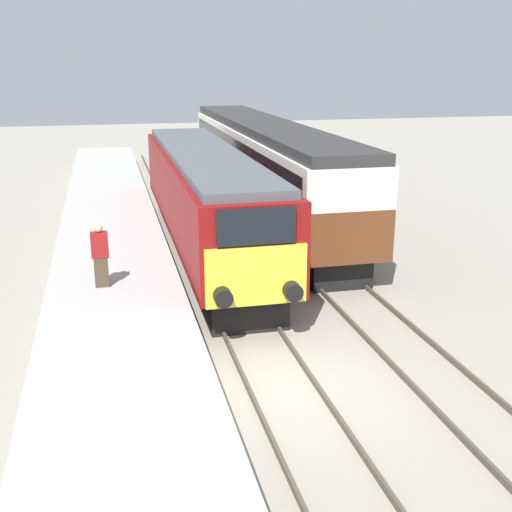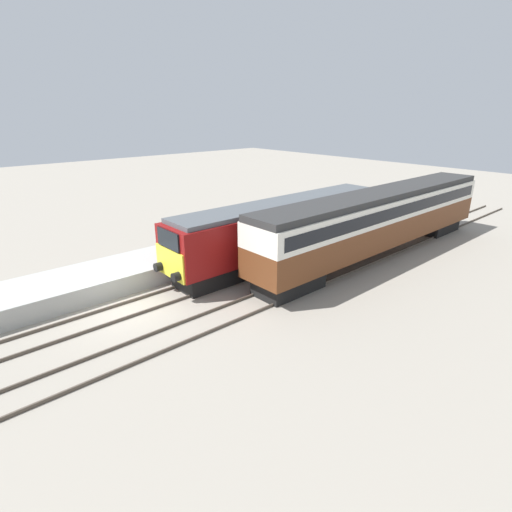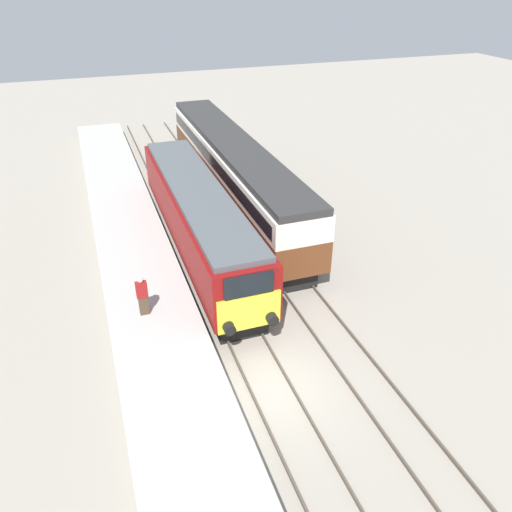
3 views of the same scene
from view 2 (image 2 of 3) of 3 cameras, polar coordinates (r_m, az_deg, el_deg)
ground_plane at (r=19.47m, az=-17.99°, el=-7.48°), size 120.00×120.00×0.00m
platform_left at (r=25.59m, az=-4.83°, el=1.34°), size 3.50×50.00×0.98m
rails_near_track at (r=21.60m, az=-5.90°, el=-3.53°), size 1.51×60.00×0.14m
rails_far_track at (r=19.18m, az=0.11°, el=-6.60°), size 1.50×60.00×0.14m
locomotive at (r=24.13m, az=4.05°, el=4.19°), size 2.70×16.05×3.68m
passenger_carriage at (r=25.86m, az=17.39°, el=5.37°), size 2.75×20.48×4.14m
person_on_platform at (r=23.72m, az=-11.78°, el=2.83°), size 0.44×0.26×1.68m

